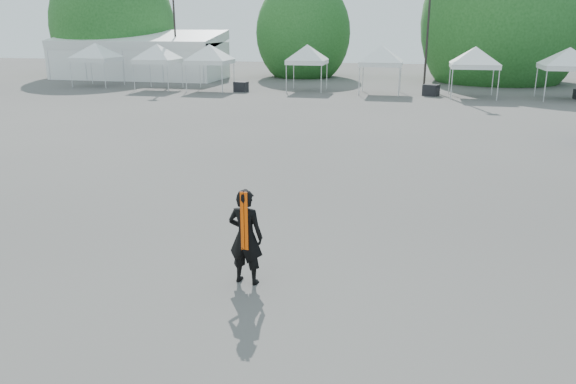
# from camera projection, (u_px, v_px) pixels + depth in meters

# --- Properties ---
(ground) EXTENTS (120.00, 120.00, 0.00)m
(ground) POSITION_uv_depth(u_px,v_px,m) (305.00, 230.00, 13.55)
(ground) COLOR #474442
(ground) RESTS_ON ground
(marquee) EXTENTS (15.00, 6.25, 4.23)m
(marquee) POSITION_uv_depth(u_px,v_px,m) (139.00, 56.00, 50.31)
(marquee) COLOR white
(marquee) RESTS_ON ground
(light_pole_west) EXTENTS (0.60, 0.25, 10.30)m
(light_pole_west) POSITION_uv_depth(u_px,v_px,m) (174.00, 11.00, 47.44)
(light_pole_west) COLOR black
(light_pole_west) RESTS_ON ground
(light_pole_east) EXTENTS (0.60, 0.25, 9.80)m
(light_pole_east) POSITION_uv_depth(u_px,v_px,m) (429.00, 13.00, 41.22)
(light_pole_east) COLOR black
(light_pole_east) RESTS_ON ground
(tree_far_w) EXTENTS (4.80, 4.80, 7.30)m
(tree_far_w) POSITION_uv_depth(u_px,v_px,m) (113.00, 26.00, 53.22)
(tree_far_w) COLOR #382314
(tree_far_w) RESTS_ON ground
(tree_mid_w) EXTENTS (4.16, 4.16, 6.33)m
(tree_mid_w) POSITION_uv_depth(u_px,v_px,m) (303.00, 33.00, 51.47)
(tree_mid_w) COLOR #382314
(tree_mid_w) RESTS_ON ground
(tree_mid_e) EXTENTS (5.12, 5.12, 7.79)m
(tree_mid_e) POSITION_uv_depth(u_px,v_px,m) (501.00, 23.00, 46.69)
(tree_mid_e) COLOR #382314
(tree_mid_e) RESTS_ON ground
(tent_a) EXTENTS (4.33, 4.33, 3.88)m
(tent_a) POSITION_uv_depth(u_px,v_px,m) (95.00, 46.00, 43.77)
(tent_a) COLOR silver
(tent_a) RESTS_ON ground
(tent_b) EXTENTS (4.07, 4.07, 3.88)m
(tent_b) POSITION_uv_depth(u_px,v_px,m) (157.00, 48.00, 41.66)
(tent_b) COLOR silver
(tent_b) RESTS_ON ground
(tent_c) EXTENTS (4.16, 4.16, 3.88)m
(tent_c) POSITION_uv_depth(u_px,v_px,m) (210.00, 48.00, 40.86)
(tent_c) COLOR silver
(tent_c) RESTS_ON ground
(tent_d) EXTENTS (3.89, 3.89, 3.88)m
(tent_d) POSITION_uv_depth(u_px,v_px,m) (307.00, 48.00, 40.66)
(tent_d) COLOR silver
(tent_d) RESTS_ON ground
(tent_e) EXTENTS (4.11, 4.11, 3.88)m
(tent_e) POSITION_uv_depth(u_px,v_px,m) (382.00, 49.00, 38.93)
(tent_e) COLOR silver
(tent_e) RESTS_ON ground
(tent_f) EXTENTS (4.35, 4.35, 3.88)m
(tent_f) POSITION_uv_depth(u_px,v_px,m) (476.00, 51.00, 36.99)
(tent_f) COLOR silver
(tent_f) RESTS_ON ground
(tent_g) EXTENTS (4.54, 4.54, 3.88)m
(tent_g) POSITION_uv_depth(u_px,v_px,m) (570.00, 52.00, 35.81)
(tent_g) COLOR silver
(tent_g) RESTS_ON ground
(man) EXTENTS (0.73, 0.53, 1.87)m
(man) POSITION_uv_depth(u_px,v_px,m) (246.00, 236.00, 10.54)
(man) COLOR black
(man) RESTS_ON ground
(crate_west) EXTENTS (1.01, 0.83, 0.72)m
(crate_west) POSITION_uv_depth(u_px,v_px,m) (241.00, 87.00, 40.81)
(crate_west) COLOR black
(crate_west) RESTS_ON ground
(crate_mid) EXTENTS (1.21, 1.10, 0.77)m
(crate_mid) POSITION_uv_depth(u_px,v_px,m) (431.00, 90.00, 38.52)
(crate_mid) COLOR black
(crate_mid) RESTS_ON ground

